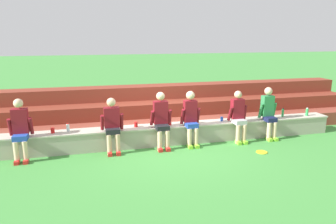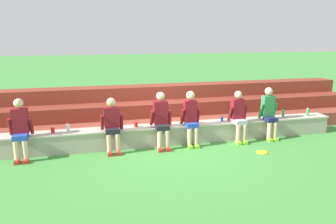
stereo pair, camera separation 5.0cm
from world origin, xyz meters
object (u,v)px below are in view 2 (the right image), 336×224
Objects in this scene: water_bottle_center_gap at (308,112)px; water_bottle_mid_left at (283,113)px; person_left_of_center at (112,124)px; person_right_of_center at (191,117)px; person_center at (161,119)px; water_bottle_mid_right at (68,127)px; person_far_right at (239,115)px; water_bottle_near_right at (170,120)px; plastic_cup_middle at (222,119)px; person_far_left at (20,128)px; person_rightmost_edge at (269,112)px; plastic_cup_left_end at (53,130)px; plastic_cup_right_end at (136,124)px; frisbee at (262,152)px.

water_bottle_mid_left is at bearing 173.59° from water_bottle_center_gap.
person_left_of_center reaches higher than water_bottle_center_gap.
person_center is at bearing 178.92° from person_right_of_center.
water_bottle_mid_right is (-2.26, 0.29, -0.15)m from person_center.
person_far_right reaches higher than water_bottle_near_right.
water_bottle_center_gap reaches higher than plastic_cup_middle.
person_rightmost_edge is at bearing 0.34° from person_far_left.
person_center is at bearing -175.39° from water_bottle_mid_left.
water_bottle_near_right is 2.25× the size of plastic_cup_left_end.
person_far_right is at bearing -3.20° from plastic_cup_left_end.
person_right_of_center is (4.03, -0.01, 0.01)m from person_far_left.
person_left_of_center is 6.44× the size of water_bottle_mid_right.
frisbee is (2.88, -1.25, -0.56)m from plastic_cup_right_end.
person_center is 6.10× the size of water_bottle_center_gap.
person_far_left is 11.21× the size of plastic_cup_left_end.
person_right_of_center is at bearing -176.44° from water_bottle_center_gap.
person_left_of_center is 4.72× the size of water_bottle_near_right.
water_bottle_mid_right is at bearing 16.45° from person_far_left.
water_bottle_mid_left is at bearing 22.97° from person_rightmost_edge.
person_center reaches higher than water_bottle_mid_left.
person_center reaches higher than person_rightmost_edge.
plastic_cup_right_end is (-4.24, -0.01, -0.05)m from water_bottle_mid_left.
water_bottle_mid_left is 1.19× the size of water_bottle_mid_right.
person_far_left is 1.00× the size of person_rightmost_edge.
person_far_right is 2.72m from plastic_cup_right_end.
person_rightmost_edge is at bearing 1.15° from person_right_of_center.
person_rightmost_edge is at bearing -10.62° from plastic_cup_middle.
person_left_of_center is 3.69m from frisbee.
frisbee is at bearing -32.15° from person_right_of_center.
water_bottle_center_gap reaches higher than plastic_cup_left_end.
plastic_cup_right_end is 0.98× the size of plastic_cup_left_end.
person_far_left is 12.38× the size of plastic_cup_middle.
plastic_cup_right_end is at bearing 179.17° from water_bottle_center_gap.
water_bottle_near_right is at bearing 148.89° from frisbee.
person_far_left is 3.26m from person_center.
frisbee is at bearing -22.93° from person_center.
person_right_of_center is at bearing -173.88° from water_bottle_mid_left.
water_bottle_near_right is at bearing 3.97° from person_far_left.
person_center is 0.39m from water_bottle_near_right.
water_bottle_near_right reaches higher than plastic_cup_left_end.
plastic_cup_left_end is at bearing 179.71° from water_bottle_center_gap.
plastic_cup_middle is (0.98, 0.28, -0.19)m from person_right_of_center.
person_left_of_center reaches higher than water_bottle_near_right.
person_center is 2.63m from plastic_cup_left_end.
person_right_of_center is at bearing -1.08° from person_center.
person_far_right reaches higher than water_bottle_mid_right.
water_bottle_mid_left reaches higher than plastic_cup_right_end.
water_bottle_mid_right is 1.82× the size of plastic_cup_middle.
water_bottle_mid_left is 0.90× the size of frisbee.
plastic_cup_left_end is (-6.98, 0.04, -0.05)m from water_bottle_center_gap.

